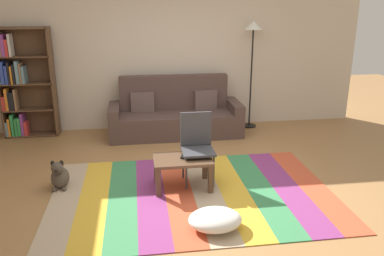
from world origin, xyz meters
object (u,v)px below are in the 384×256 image
at_px(couch, 175,115).
at_px(pouf, 215,220).
at_px(coffee_table, 183,164).
at_px(standing_lamp, 253,40).
at_px(tv_remote, 183,156).
at_px(bookshelf, 20,85).
at_px(folding_chair, 197,142).
at_px(dog, 60,176).

xyz_separation_m(couch, pouf, (0.08, -3.11, -0.23)).
bearing_deg(couch, pouf, -88.44).
relative_size(coffee_table, standing_lamp, 0.37).
xyz_separation_m(coffee_table, standing_lamp, (1.54, 2.34, 1.27)).
height_order(couch, tv_remote, couch).
bearing_deg(pouf, standing_lamp, 68.36).
bearing_deg(tv_remote, pouf, -61.53).
relative_size(bookshelf, tv_remote, 12.26).
bearing_deg(folding_chair, tv_remote, -109.05).
xyz_separation_m(couch, standing_lamp, (1.41, 0.22, 1.26)).
bearing_deg(couch, tv_remote, -93.17).
relative_size(dog, standing_lamp, 0.21).
xyz_separation_m(standing_lamp, folding_chair, (-1.33, -2.16, -1.06)).
xyz_separation_m(standing_lamp, tv_remote, (-1.52, -2.30, -1.19)).
height_order(bookshelf, standing_lamp, standing_lamp).
height_order(bookshelf, dog, bookshelf).
bearing_deg(bookshelf, tv_remote, -43.63).
xyz_separation_m(bookshelf, dog, (0.94, -2.19, -0.74)).
bearing_deg(bookshelf, couch, -6.25).
height_order(couch, pouf, couch).
bearing_deg(dog, standing_lamp, 34.94).
bearing_deg(coffee_table, folding_chair, 41.08).
bearing_deg(dog, tv_remote, -6.07).
distance_m(bookshelf, standing_lamp, 4.05).
bearing_deg(standing_lamp, dog, -145.06).
height_order(dog, folding_chair, folding_chair).
bearing_deg(folding_chair, dog, -145.06).
bearing_deg(standing_lamp, coffee_table, -123.25).
relative_size(coffee_table, dog, 1.79).
distance_m(bookshelf, tv_remote, 3.45).
distance_m(dog, folding_chair, 1.77).
height_order(bookshelf, tv_remote, bookshelf).
xyz_separation_m(pouf, dog, (-1.73, 1.20, 0.05)).
bearing_deg(couch, dog, -130.79).
height_order(coffee_table, standing_lamp, standing_lamp).
distance_m(couch, tv_remote, 2.08).
xyz_separation_m(dog, folding_chair, (1.73, -0.03, 0.37)).
distance_m(pouf, standing_lamp, 3.88).
distance_m(pouf, tv_remote, 1.10).
distance_m(standing_lamp, folding_chair, 2.75).
height_order(bookshelf, pouf, bookshelf).
xyz_separation_m(dog, standing_lamp, (3.06, 2.13, 1.43)).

